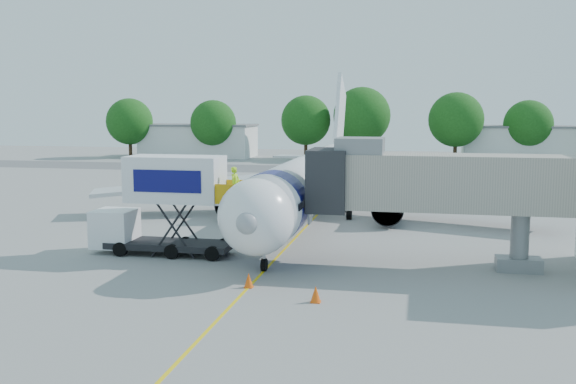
% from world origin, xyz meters
% --- Properties ---
extents(ground, '(160.00, 160.00, 0.00)m').
position_xyz_m(ground, '(0.00, 0.00, 0.00)').
color(ground, gray).
rests_on(ground, ground).
extents(guidance_line, '(0.15, 70.00, 0.01)m').
position_xyz_m(guidance_line, '(0.00, 0.00, 0.01)').
color(guidance_line, yellow).
rests_on(guidance_line, ground).
extents(taxiway_strip, '(120.00, 10.00, 0.01)m').
position_xyz_m(taxiway_strip, '(0.00, 42.00, 0.00)').
color(taxiway_strip, '#59595B').
rests_on(taxiway_strip, ground).
extents(aircraft, '(34.17, 37.73, 11.35)m').
position_xyz_m(aircraft, '(0.00, 4.12, 2.95)').
color(aircraft, white).
rests_on(aircraft, ground).
extents(jet_bridge, '(13.90, 3.20, 6.60)m').
position_xyz_m(jet_bridge, '(7.99, -7.00, 4.34)').
color(jet_bridge, '#A69D8E').
rests_on(jet_bridge, ground).
extents(catering_hiloader, '(8.52, 2.44, 5.50)m').
position_xyz_m(catering_hiloader, '(-6.26, -7.00, 2.76)').
color(catering_hiloader, black).
rests_on(catering_hiloader, ground).
extents(ground_tug, '(3.37, 1.83, 1.32)m').
position_xyz_m(ground_tug, '(-2.07, -16.95, 0.69)').
color(ground_tug, white).
rests_on(ground_tug, ground).
extents(safety_cone_a, '(0.45, 0.45, 0.72)m').
position_xyz_m(safety_cone_a, '(3.36, -14.12, 0.34)').
color(safety_cone_a, '#E6500C').
rests_on(safety_cone_a, ground).
extents(safety_cone_b, '(0.43, 0.43, 0.68)m').
position_xyz_m(safety_cone_b, '(0.01, -12.53, 0.32)').
color(safety_cone_b, '#E6500C').
rests_on(safety_cone_b, ground).
extents(outbuilding_left, '(18.40, 8.40, 5.30)m').
position_xyz_m(outbuilding_left, '(-28.00, 60.00, 2.66)').
color(outbuilding_left, silver).
rests_on(outbuilding_left, ground).
extents(outbuilding_right, '(16.40, 7.40, 5.30)m').
position_xyz_m(outbuilding_right, '(22.00, 62.00, 2.66)').
color(outbuilding_right, silver).
rests_on(outbuilding_right, ground).
extents(tree_a, '(7.43, 7.43, 9.47)m').
position_xyz_m(tree_a, '(-38.28, 56.35, 5.75)').
color(tree_a, '#382314').
rests_on(tree_a, ground).
extents(tree_b, '(7.20, 7.20, 9.17)m').
position_xyz_m(tree_b, '(-24.37, 56.81, 5.57)').
color(tree_b, '#382314').
rests_on(tree_b, ground).
extents(tree_c, '(7.76, 7.76, 9.90)m').
position_xyz_m(tree_c, '(-10.01, 59.30, 6.01)').
color(tree_c, '#382314').
rests_on(tree_c, ground).
extents(tree_d, '(8.72, 8.72, 11.12)m').
position_xyz_m(tree_d, '(-1.24, 58.57, 6.75)').
color(tree_d, '#382314').
rests_on(tree_d, ground).
extents(tree_e, '(8.05, 8.05, 10.26)m').
position_xyz_m(tree_e, '(12.68, 57.77, 6.23)').
color(tree_e, '#382314').
rests_on(tree_e, ground).
extents(tree_f, '(7.15, 7.15, 9.12)m').
position_xyz_m(tree_f, '(23.15, 60.26, 5.53)').
color(tree_f, '#382314').
rests_on(tree_f, ground).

